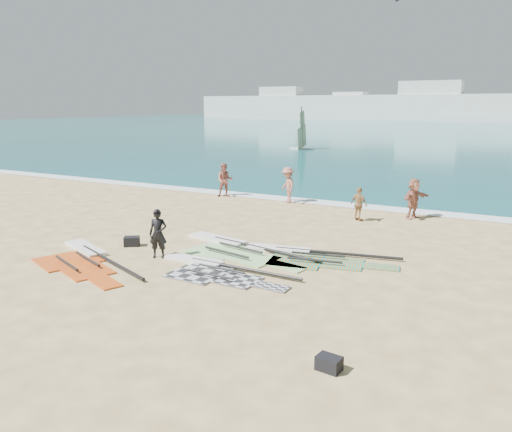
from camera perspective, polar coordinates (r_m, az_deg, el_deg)
The scene contains 16 objects.
ground at distance 14.84m, azimuth -2.90°, elevation -7.28°, with size 300.00×300.00×0.00m, color #DBC480.
sea at distance 144.18m, azimuth 25.81°, elevation 9.38°, with size 300.00×240.00×0.06m, color #0D535D.
surf_line at distance 25.78m, azimuth 11.40°, elevation 1.08°, with size 300.00×1.20×0.04m, color white.
far_town at distance 163.54m, azimuth 20.71°, elevation 11.63°, with size 160.00×8.00×12.00m.
rig_grey at distance 15.64m, azimuth -5.13°, elevation -6.08°, with size 4.92×1.99×0.19m.
rig_green at distance 17.86m, azimuth -2.79°, elevation -3.65°, with size 5.81×2.82×0.20m.
rig_orange at distance 16.99m, azimuth 5.68°, elevation -4.55°, with size 5.45×2.62×0.20m.
rig_red at distance 17.59m, azimuth -19.00°, elevation -4.59°, with size 5.28×3.38×0.20m.
gear_bag_near at distance 18.76m, azimuth -14.01°, elevation -2.83°, with size 0.54×0.40×0.35m, color black.
gear_bag_far at distance 10.19m, azimuth 8.34°, elevation -16.32°, with size 0.47×0.33×0.28m, color black.
person_wetsuit at distance 16.98m, azimuth -11.13°, elevation -2.01°, with size 0.61×0.40×1.66m, color black.
beachgoer_left at distance 27.90m, azimuth -3.59°, elevation 4.12°, with size 0.91×0.71×1.87m, color #A65C4D.
beachgoer_mid at distance 26.09m, azimuth 3.64°, elevation 3.55°, with size 1.22×0.70×1.89m, color #A86456.
beachgoer_back at distance 22.47m, azimuth 11.68°, elevation 1.33°, with size 0.88×0.37×1.50m, color #AC7F4E.
beachgoer_right at distance 23.56m, azimuth 17.57°, elevation 1.93°, with size 1.70×0.54×1.83m, color #AA6752.
windsurfer_left at distance 57.87m, azimuth 5.26°, elevation 8.94°, with size 2.74×3.28×4.89m.
Camera 1 is at (7.28, -11.91, 5.05)m, focal length 35.00 mm.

